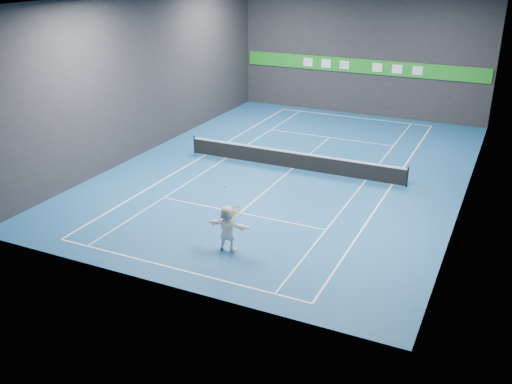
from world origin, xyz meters
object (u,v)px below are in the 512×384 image
at_px(player, 228,228).
at_px(tennis_racket, 236,211).
at_px(tennis_ball, 225,186).
at_px(tennis_net, 293,159).

height_order(player, tennis_racket, tennis_racket).
height_order(player, tennis_ball, tennis_ball).
xyz_separation_m(player, tennis_ball, (-0.12, 0.10, 1.70)).
bearing_deg(tennis_racket, tennis_net, 98.86).
distance_m(player, tennis_racket, 0.86).
xyz_separation_m(tennis_net, tennis_racket, (1.51, -9.69, 1.19)).
bearing_deg(player, tennis_ball, -43.27).
relative_size(player, tennis_racket, 2.68).
xyz_separation_m(tennis_ball, tennis_racket, (0.49, -0.05, -0.93)).
height_order(tennis_ball, tennis_racket, tennis_ball).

